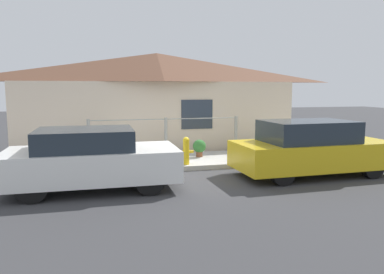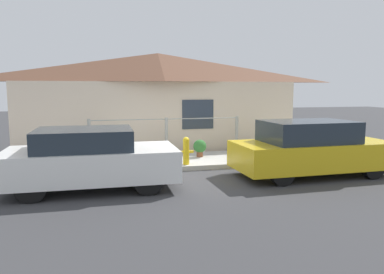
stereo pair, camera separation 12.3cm
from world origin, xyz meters
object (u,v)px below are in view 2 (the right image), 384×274
object	(u,v)px
fire_hydrant	(186,150)
potted_plant_near_hydrant	(200,147)
car_left	(90,159)
car_right	(311,149)
potted_plant_by_fence	(114,146)
potted_plant_corner	(270,143)

from	to	relation	value
fire_hydrant	potted_plant_near_hydrant	distance (m)	1.25
car_left	car_right	size ratio (longest dim) A/B	0.92
car_left	fire_hydrant	size ratio (longest dim) A/B	4.87
car_right	potted_plant_near_hydrant	size ratio (longest dim) A/B	7.68
fire_hydrant	car_right	bearing A→B (deg)	-26.92
potted_plant_by_fence	potted_plant_near_hydrant	bearing A→B (deg)	-13.79
car_right	fire_hydrant	world-z (taller)	car_right
fire_hydrant	potted_plant_by_fence	bearing A→B (deg)	138.67
potted_plant_by_fence	car_right	bearing A→B (deg)	-33.16
fire_hydrant	potted_plant_near_hydrant	size ratio (longest dim) A/B	1.45
car_right	potted_plant_corner	world-z (taller)	car_right
potted_plant_corner	potted_plant_by_fence	bearing A→B (deg)	178.05
car_left	potted_plant_by_fence	xyz separation A→B (m)	(0.62, 3.19, -0.23)
potted_plant_near_hydrant	car_left	bearing A→B (deg)	-141.51
potted_plant_by_fence	potted_plant_corner	size ratio (longest dim) A/B	1.11
car_right	potted_plant_by_fence	world-z (taller)	car_right
potted_plant_near_hydrant	potted_plant_by_fence	bearing A→B (deg)	166.21
fire_hydrant	potted_plant_near_hydrant	xyz separation A→B (m)	(0.67, 1.05, -0.10)
potted_plant_by_fence	car_left	bearing A→B (deg)	-101.09
fire_hydrant	potted_plant_near_hydrant	bearing A→B (deg)	57.27
fire_hydrant	potted_plant_by_fence	xyz separation A→B (m)	(-1.91, 1.68, -0.08)
potted_plant_near_hydrant	potted_plant_corner	xyz separation A→B (m)	(2.58, 0.46, -0.02)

